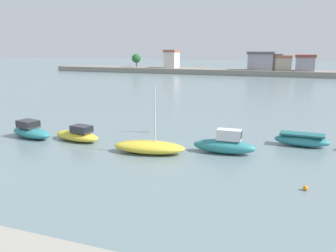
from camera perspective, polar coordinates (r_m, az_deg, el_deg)
The scene contains 7 objects.
moored_boat_2 at distance 34.06m, azimuth -21.24°, elevation -0.78°, with size 4.93×2.73×1.55m.
moored_boat_3 at distance 31.70m, azimuth -14.37°, elevation -1.41°, with size 4.91×2.64×1.41m.
moored_boat_4 at distance 27.23m, azimuth -3.06°, elevation -3.39°, with size 5.83×2.92×5.10m.
moored_boat_5 at distance 27.44m, azimuth 9.15°, elevation -2.98°, with size 4.84×1.69×1.89m.
moored_boat_6 at distance 31.06m, azimuth 20.75°, elevation -2.13°, with size 4.41×1.68×1.07m.
mooring_buoy_1 at distance 21.90m, azimuth 21.28°, elevation -9.29°, with size 0.29×0.29×0.29m, color orange.
distant_shoreline at distance 106.54m, azimuth 10.35°, elevation 9.04°, with size 109.78×10.35×7.05m.
Camera 1 is at (21.78, -13.65, 8.02)m, focal length 37.81 mm.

